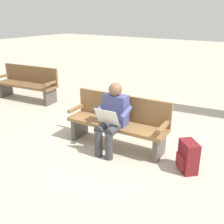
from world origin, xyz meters
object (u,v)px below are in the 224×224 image
object	(u,v)px
person_seated	(113,116)
backpack	(188,157)
bench_near	(118,121)
bench_far	(28,83)

from	to	relation	value
person_seated	backpack	size ratio (longest dim) A/B	2.46
bench_near	person_seated	bearing A→B (deg)	93.71
backpack	bench_far	distance (m)	4.91
bench_far	backpack	bearing A→B (deg)	160.74
bench_near	person_seated	world-z (taller)	person_seated
backpack	bench_far	xyz separation A→B (m)	(4.80, -1.01, 0.22)
bench_near	person_seated	xyz separation A→B (m)	(-0.03, 0.23, 0.17)
person_seated	backpack	xyz separation A→B (m)	(-1.28, -0.10, -0.39)
backpack	bench_far	world-z (taller)	bench_far
bench_near	person_seated	size ratio (longest dim) A/B	1.55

